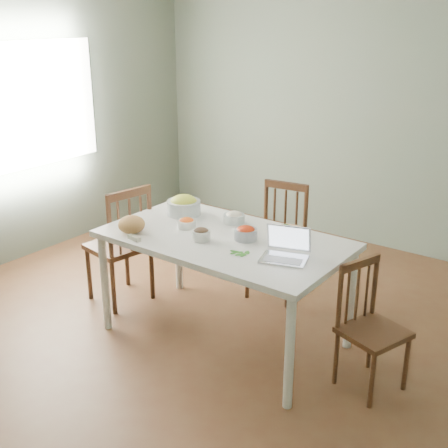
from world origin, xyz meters
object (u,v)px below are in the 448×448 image
Objects in this scene: chair_far at (276,243)px; chair_left at (118,243)px; bread_boule at (132,224)px; bowl_squash at (184,205)px; laptop at (284,246)px; chair_right at (374,329)px; dining_table at (224,288)px.

chair_left is (-1.03, -0.86, 0.03)m from chair_far.
bowl_squash is (0.04, 0.54, 0.01)m from bread_boule.
laptop reaches higher than chair_far.
bowl_squash is at bearing 147.36° from laptop.
chair_left reaches higher than bowl_squash.
chair_right is at bearing 13.13° from bread_boule.
bread_boule is at bearing -94.60° from bowl_squash.
dining_table is at bearing 152.78° from laptop.
bread_boule reaches higher than dining_table.
dining_table is 2.04× the size of chair_right.
chair_left is 3.87× the size of bowl_squash.
chair_left is 0.70m from bowl_squash.
laptop is (1.16, 0.24, 0.04)m from bread_boule.
dining_table is at bearing 100.63° from chair_left.
dining_table is 1.80× the size of chair_far.
dining_table is 0.83m from bread_boule.
chair_far is 4.94× the size of bread_boule.
bread_boule is (0.50, -0.31, 0.37)m from chair_left.
chair_far is 1.34m from chair_left.
chair_left is 3.47× the size of laptop.
chair_far is 1.35m from bread_boule.
laptop is (0.56, -0.10, 0.52)m from dining_table.
bowl_squash reaches higher than bread_boule.
bowl_squash is at bearing 85.40° from bread_boule.
laptop is at bearing 124.94° from chair_right.
chair_left is 1.20× the size of chair_right.
bowl_squash is (-0.55, 0.21, 0.49)m from dining_table.
dining_table is at bearing -94.10° from chair_far.
chair_right is 0.79m from laptop.
bowl_squash is (-0.49, -0.64, 0.41)m from chair_far.
bowl_squash reaches higher than chair_right.
chair_left is at bearing 147.81° from bread_boule.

